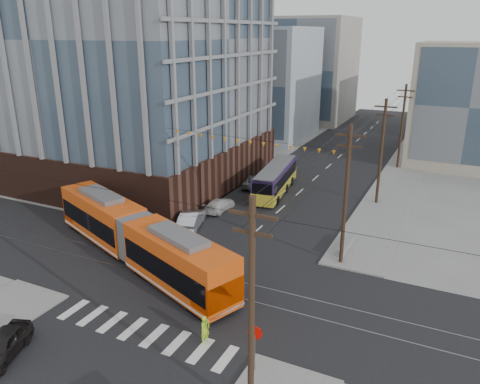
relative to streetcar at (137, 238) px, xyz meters
The scene contains 16 objects.
ground 7.67m from the streetcar, 36.26° to the right, with size 160.00×160.00×0.00m, color slate.
office_building 27.47m from the streetcar, 130.74° to the left, with size 30.00×25.00×28.60m, color #381E16.
bg_bldg_nw_near 49.39m from the streetcar, 103.06° to the left, with size 18.00×16.00×18.00m, color #8C99A5.
bg_bldg_ne_near 49.20m from the streetcar, 63.29° to the left, with size 14.00×14.00×16.00m, color gray.
bg_bldg_nw_far 68.57m from the streetcar, 96.79° to the left, with size 16.00×18.00×20.00m, color gray.
utility_pole_near 18.11m from the streetcar, 35.65° to the right, with size 0.30×0.30×11.00m, color black.
utility_pole_far 53.73m from the streetcar, 74.36° to the left, with size 0.30×0.30×11.00m, color black.
streetcar is the anchor object (origin of this frame).
city_bus 20.64m from the streetcar, 80.31° to the left, with size 2.44×11.26×3.19m, color #2A1B45, non-canonical shape.
black_sedan 12.64m from the streetcar, 88.66° to the right, with size 1.72×4.27×1.46m, color black.
parked_car_silver 7.87m from the streetcar, 89.08° to the left, with size 1.70×4.88×1.61m, color #B3B8C2.
parked_car_white 12.74m from the streetcar, 87.86° to the left, with size 1.72×4.23×1.23m, color silver.
parked_car_grey 21.32m from the streetcar, 88.62° to the left, with size 2.23×4.85×1.35m, color slate.
pedestrian 11.90m from the streetcar, 33.83° to the right, with size 0.64×0.42×1.76m, color #C1FA26.
stop_sign 15.47m from the streetcar, 29.62° to the right, with size 0.82×0.82×2.69m, color #C30800, non-canonical shape.
jersey_barrier 17.02m from the streetcar, 32.69° to the left, with size 0.84×3.75×0.75m, color slate.
Camera 1 is at (15.70, -22.04, 17.20)m, focal length 35.00 mm.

